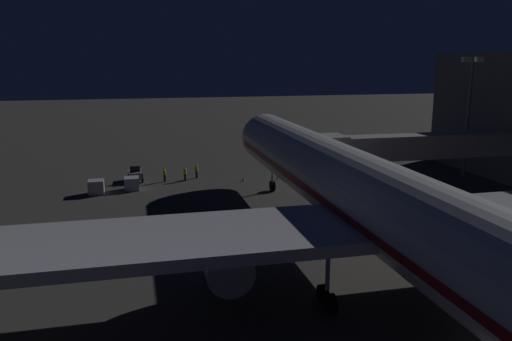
# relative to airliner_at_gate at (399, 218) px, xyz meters

# --- Properties ---
(ground_plane) EXTENTS (320.00, 320.00, 0.00)m
(ground_plane) POSITION_rel_airliner_at_gate_xyz_m (0.00, -13.15, -5.56)
(ground_plane) COLOR #383533
(airliner_at_gate) EXTENTS (57.87, 70.06, 19.07)m
(airliner_at_gate) POSITION_rel_airliner_at_gate_xyz_m (0.00, 0.00, 0.00)
(airliner_at_gate) COLOR silver
(airliner_at_gate) RESTS_ON ground_plane
(jet_bridge) EXTENTS (23.07, 3.40, 7.20)m
(jet_bridge) POSITION_rel_airliner_at_gate_xyz_m (-12.32, -21.79, 0.10)
(jet_bridge) COLOR #9E9E99
(jet_bridge) RESTS_ON ground_plane
(apron_floodlight_mast) EXTENTS (2.90, 0.50, 14.96)m
(apron_floodlight_mast) POSITION_rel_airliner_at_gate_xyz_m (-25.50, -29.56, 3.30)
(apron_floodlight_mast) COLOR #59595E
(apron_floodlight_mast) RESTS_ON ground_plane
(baggage_tug_lead) EXTENTS (1.86, 2.77, 1.95)m
(baggage_tug_lead) POSITION_rel_airliner_at_gate_xyz_m (15.12, -36.96, -4.78)
(baggage_tug_lead) COLOR slate
(baggage_tug_lead) RESTS_ON ground_plane
(baggage_container_near_belt) EXTENTS (1.68, 1.70, 1.58)m
(baggage_container_near_belt) POSITION_rel_airliner_at_gate_xyz_m (19.41, -31.64, -4.78)
(baggage_container_near_belt) COLOR #B7BABF
(baggage_container_near_belt) RESTS_ON ground_plane
(baggage_container_mid_row) EXTENTS (1.65, 1.81, 1.46)m
(baggage_container_mid_row) POSITION_rel_airliner_at_gate_xyz_m (15.56, -32.68, -4.83)
(baggage_container_mid_row) COLOR #B7BABF
(baggage_container_mid_row) RESTS_ON ground_plane
(ground_crew_near_nose_gear) EXTENTS (0.40, 0.40, 1.78)m
(ground_crew_near_nose_gear) POSITION_rel_airliner_at_gate_xyz_m (11.65, -35.71, -4.58)
(ground_crew_near_nose_gear) COLOR black
(ground_crew_near_nose_gear) RESTS_ON ground_plane
(ground_crew_by_belt_loader) EXTENTS (0.40, 0.40, 1.79)m
(ground_crew_by_belt_loader) POSITION_rel_airliner_at_gate_xyz_m (9.16, -35.61, -4.58)
(ground_crew_by_belt_loader) COLOR black
(ground_crew_by_belt_loader) RESTS_ON ground_plane
(ground_crew_marshaller_fwd) EXTENTS (0.40, 0.40, 1.82)m
(ground_crew_marshaller_fwd) POSITION_rel_airliner_at_gate_xyz_m (7.60, -36.78, -4.56)
(ground_crew_marshaller_fwd) COLOR black
(ground_crew_marshaller_fwd) RESTS_ON ground_plane
(traffic_cone_nose_port) EXTENTS (0.36, 0.36, 0.55)m
(traffic_cone_nose_port) POSITION_rel_airliner_at_gate_xyz_m (-2.20, -33.84, -5.29)
(traffic_cone_nose_port) COLOR orange
(traffic_cone_nose_port) RESTS_ON ground_plane
(traffic_cone_nose_starboard) EXTENTS (0.36, 0.36, 0.55)m
(traffic_cone_nose_starboard) POSITION_rel_airliner_at_gate_xyz_m (2.20, -33.84, -5.29)
(traffic_cone_nose_starboard) COLOR orange
(traffic_cone_nose_starboard) RESTS_ON ground_plane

